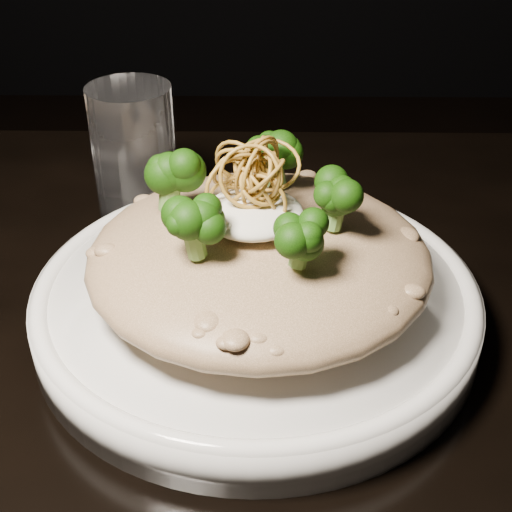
{
  "coord_description": "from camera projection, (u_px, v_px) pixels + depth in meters",
  "views": [
    {
      "loc": [
        0.01,
        -0.33,
        1.07
      ],
      "look_at": [
        0.01,
        0.07,
        0.81
      ],
      "focal_mm": 50.0,
      "sensor_mm": 36.0,
      "label": 1
    }
  ],
  "objects": [
    {
      "name": "broccoli",
      "position": [
        250.0,
        188.0,
        0.44
      ],
      "size": [
        0.15,
        0.15,
        0.05
      ],
      "primitive_type": null,
      "color": "black",
      "rests_on": "risotto"
    },
    {
      "name": "risotto",
      "position": [
        259.0,
        256.0,
        0.47
      ],
      "size": [
        0.23,
        0.23,
        0.05
      ],
      "primitive_type": "ellipsoid",
      "color": "brown",
      "rests_on": "plate"
    },
    {
      "name": "shallots",
      "position": [
        247.0,
        165.0,
        0.44
      ],
      "size": [
        0.06,
        0.06,
        0.04
      ],
      "primitive_type": null,
      "color": "brown",
      "rests_on": "cheese"
    },
    {
      "name": "plate",
      "position": [
        256.0,
        303.0,
        0.5
      ],
      "size": [
        0.3,
        0.3,
        0.03
      ],
      "primitive_type": "cylinder",
      "color": "white",
      "rests_on": "table"
    },
    {
      "name": "drinking_glass",
      "position": [
        135.0,
        157.0,
        0.59
      ],
      "size": [
        0.09,
        0.09,
        0.12
      ],
      "primitive_type": "cylinder",
      "rotation": [
        0.0,
        0.0,
        0.39
      ],
      "color": "silver",
      "rests_on": "table"
    },
    {
      "name": "table",
      "position": [
        241.0,
        474.0,
        0.5
      ],
      "size": [
        1.1,
        0.8,
        0.75
      ],
      "color": "black",
      "rests_on": "ground"
    },
    {
      "name": "cheese",
      "position": [
        253.0,
        213.0,
        0.45
      ],
      "size": [
        0.06,
        0.06,
        0.02
      ],
      "primitive_type": "ellipsoid",
      "color": "white",
      "rests_on": "risotto"
    }
  ]
}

